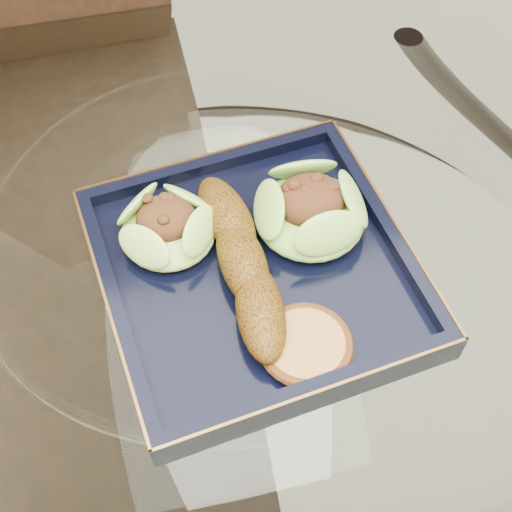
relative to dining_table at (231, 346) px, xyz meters
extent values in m
plane|color=beige|center=(0.00, 0.00, -0.60)|extent=(4.00, 4.00, 0.00)
cylinder|color=white|center=(0.00, 0.00, 0.16)|extent=(1.10, 1.10, 0.01)
torus|color=black|center=(0.00, 0.00, 0.16)|extent=(1.13, 1.13, 0.02)
torus|color=black|center=(0.00, 0.00, -0.48)|extent=(0.81, 0.81, 0.02)
cylinder|color=black|center=(0.28, 0.28, -0.22)|extent=(0.04, 0.04, 0.75)
cylinder|color=black|center=(-0.28, 0.28, -0.22)|extent=(0.04, 0.04, 0.75)
cube|color=#321C10|center=(-0.21, 0.20, -0.07)|extent=(0.47, 0.47, 0.04)
cylinder|color=#321C10|center=(-0.01, 0.00, -0.35)|extent=(0.04, 0.04, 0.50)
cylinder|color=#321C10|center=(-0.01, 0.41, -0.35)|extent=(0.04, 0.04, 0.50)
cube|color=black|center=(0.02, -0.02, 0.17)|extent=(0.30, 0.30, 0.02)
ellipsoid|color=#75AA31|center=(-0.05, 0.02, 0.20)|extent=(0.11, 0.11, 0.03)
ellipsoid|color=#5BA02E|center=(0.08, 0.01, 0.20)|extent=(0.13, 0.13, 0.04)
ellipsoid|color=#6A400B|center=(0.01, -0.03, 0.20)|extent=(0.05, 0.20, 0.04)
cylinder|color=#B9793D|center=(0.05, -0.11, 0.19)|extent=(0.08, 0.08, 0.01)
camera|label=1|loc=(-0.05, -0.37, 0.71)|focal=50.00mm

